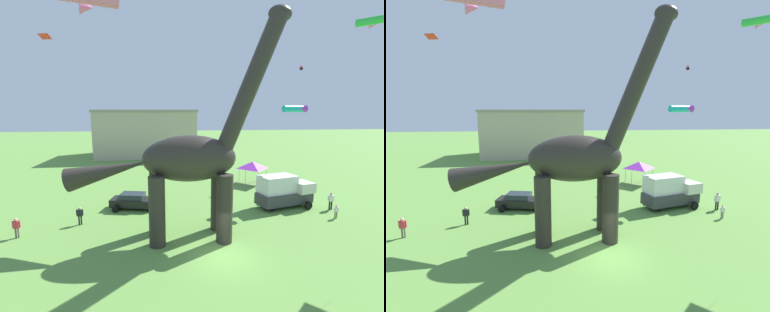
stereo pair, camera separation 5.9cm
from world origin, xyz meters
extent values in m
plane|color=#5B8E3D|center=(0.00, 0.00, 0.00)|extent=(240.00, 240.00, 0.00)
cylinder|color=#2D2823|center=(0.52, 4.31, 2.52)|extent=(1.17, 1.17, 5.04)
cylinder|color=#2D2823|center=(0.52, 2.08, 2.52)|extent=(1.17, 1.17, 5.04)
cylinder|color=#2D2823|center=(-4.31, 4.31, 2.52)|extent=(1.17, 1.17, 5.04)
cylinder|color=#2D2823|center=(-4.31, 2.08, 2.52)|extent=(1.17, 1.17, 5.04)
ellipsoid|color=#2D2823|center=(-1.89, 3.20, 6.06)|extent=(6.89, 2.97, 3.39)
cylinder|color=#2D2823|center=(2.58, 3.20, 11.49)|extent=(4.95, 1.27, 9.82)
ellipsoid|color=#2D2823|center=(4.47, 3.20, 16.16)|extent=(1.70, 1.06, 1.17)
cone|color=#2D2823|center=(-7.68, 3.20, 5.28)|extent=(6.06, 1.70, 2.87)
cube|color=black|center=(-6.76, 9.93, 0.67)|extent=(4.48, 2.62, 0.72)
cube|color=#232B35|center=(-6.76, 9.93, 1.29)|extent=(2.55, 2.01, 0.52)
cylinder|color=black|center=(-5.21, 10.82, 0.31)|extent=(0.65, 0.35, 0.62)
cylinder|color=black|center=(-5.21, 9.04, 0.31)|extent=(0.65, 0.35, 0.62)
cylinder|color=black|center=(-8.32, 10.82, 0.31)|extent=(0.65, 0.35, 0.62)
cylinder|color=black|center=(-8.32, 9.04, 0.31)|extent=(0.65, 0.35, 0.62)
cube|color=#38383D|center=(8.21, 8.71, 0.95)|extent=(5.95, 3.47, 1.10)
cube|color=silver|center=(10.05, 8.71, 2.00)|extent=(2.23, 2.33, 1.00)
cube|color=silver|center=(7.42, 8.71, 2.35)|extent=(3.98, 2.87, 1.70)
cylinder|color=black|center=(10.22, 9.76, 0.40)|extent=(0.84, 0.46, 0.80)
cylinder|color=black|center=(10.22, 7.66, 0.40)|extent=(0.84, 0.46, 0.80)
cylinder|color=black|center=(6.53, 9.76, 0.40)|extent=(0.84, 0.46, 0.80)
cylinder|color=black|center=(6.53, 7.66, 0.40)|extent=(0.84, 0.46, 0.80)
cylinder|color=#6B6056|center=(11.41, 5.28, 0.31)|extent=(0.10, 0.10, 0.61)
cylinder|color=#6B6056|center=(11.56, 5.28, 0.31)|extent=(0.10, 0.10, 0.61)
cube|color=silver|center=(11.49, 5.28, 0.83)|extent=(0.33, 0.20, 0.43)
sphere|color=tan|center=(11.49, 5.28, 1.14)|extent=(0.19, 0.19, 0.19)
cylinder|color=silver|center=(11.30, 5.28, 0.85)|extent=(0.08, 0.08, 0.41)
cylinder|color=silver|center=(11.68, 5.28, 0.85)|extent=(0.08, 0.08, 0.41)
cylinder|color=black|center=(-10.91, 6.48, 0.38)|extent=(0.13, 0.13, 0.77)
cylinder|color=black|center=(-10.72, 6.48, 0.38)|extent=(0.13, 0.13, 0.77)
cube|color=black|center=(-10.81, 6.48, 1.04)|extent=(0.42, 0.26, 0.54)
sphere|color=tan|center=(-10.81, 6.48, 1.43)|extent=(0.24, 0.24, 0.24)
cylinder|color=black|center=(-11.05, 6.48, 1.07)|extent=(0.10, 0.10, 0.52)
cylinder|color=black|center=(-10.57, 6.48, 1.07)|extent=(0.10, 0.10, 0.52)
cylinder|color=#6B6056|center=(-14.94, 4.51, 0.39)|extent=(0.13, 0.13, 0.78)
cylinder|color=#6B6056|center=(-14.75, 4.51, 0.39)|extent=(0.13, 0.13, 0.78)
cube|color=#D1333D|center=(-14.85, 4.51, 1.06)|extent=(0.42, 0.26, 0.55)
sphere|color=tan|center=(-14.85, 4.51, 1.45)|extent=(0.24, 0.24, 0.24)
cylinder|color=#D1333D|center=(-15.09, 4.51, 1.08)|extent=(0.10, 0.10, 0.52)
cylinder|color=#D1333D|center=(-14.60, 4.51, 1.08)|extent=(0.10, 0.10, 0.52)
cylinder|color=black|center=(12.24, 7.38, 0.43)|extent=(0.14, 0.14, 0.85)
cylinder|color=black|center=(12.45, 7.38, 0.43)|extent=(0.14, 0.14, 0.85)
cube|color=silver|center=(12.35, 7.38, 1.16)|extent=(0.46, 0.28, 0.61)
sphere|color=tan|center=(12.35, 7.38, 1.59)|extent=(0.27, 0.27, 0.27)
cylinder|color=silver|center=(12.08, 7.38, 1.19)|extent=(0.11, 0.11, 0.58)
cylinder|color=silver|center=(12.61, 7.38, 1.19)|extent=(0.11, 0.11, 0.58)
cylinder|color=#B2B2B7|center=(9.28, 18.84, 1.05)|extent=(0.06, 0.06, 2.10)
cylinder|color=#B2B2B7|center=(9.28, 16.14, 1.05)|extent=(0.06, 0.06, 2.10)
cylinder|color=#B2B2B7|center=(6.58, 18.84, 1.05)|extent=(0.06, 0.06, 2.10)
cylinder|color=#B2B2B7|center=(6.58, 16.14, 1.05)|extent=(0.06, 0.06, 2.10)
pyramid|color=purple|center=(7.93, 17.49, 2.55)|extent=(3.15, 3.15, 0.90)
cube|color=red|center=(-13.54, 9.47, 15.73)|extent=(1.06, 0.85, 0.33)
cylinder|color=yellow|center=(-13.54, 9.47, 15.12)|extent=(0.01, 0.01, 0.93)
cone|color=pink|center=(-7.82, 0.13, 15.02)|extent=(0.93, 1.01, 0.83)
cylinder|color=#19B2B7|center=(10.24, 11.87, 9.73)|extent=(2.62, 1.34, 0.71)
cone|color=purple|center=(10.60, 10.53, 9.73)|extent=(0.80, 0.88, 0.74)
cube|color=pink|center=(15.70, 21.04, 15.56)|extent=(0.54, 0.54, 0.31)
cube|color=black|center=(15.70, 21.04, 15.32)|extent=(0.54, 0.54, 0.31)
cylinder|color=green|center=(8.06, -1.04, 14.53)|extent=(1.40, 1.40, 0.43)
cone|color=pink|center=(8.67, -0.43, 14.53)|extent=(0.60, 0.60, 0.46)
cube|color=#B7A893|center=(-6.75, 43.57, 4.65)|extent=(20.15, 12.95, 9.30)
cube|color=gray|center=(-6.75, 43.57, 9.55)|extent=(20.55, 13.21, 0.50)
camera|label=1|loc=(-4.00, -16.24, 9.43)|focal=25.51mm
camera|label=2|loc=(-3.94, -16.25, 9.43)|focal=25.51mm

